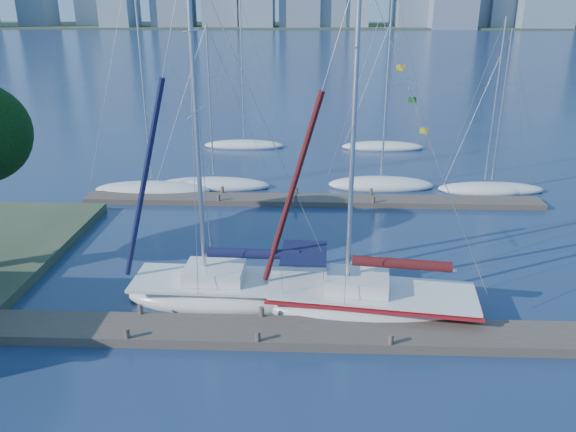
{
  "coord_description": "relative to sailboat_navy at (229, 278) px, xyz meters",
  "views": [
    {
      "loc": [
        1.86,
        -18.99,
        12.38
      ],
      "look_at": [
        0.95,
        4.0,
        3.61
      ],
      "focal_mm": 35.0,
      "sensor_mm": 36.0,
      "label": 1
    }
  ],
  "objects": [
    {
      "name": "near_dock",
      "position": [
        1.59,
        -2.81,
        -0.93
      ],
      "size": [
        26.0,
        2.0,
        0.4
      ],
      "primitive_type": "cube",
      "color": "#483E34",
      "rests_on": "ground"
    },
    {
      "name": "far_shore",
      "position": [
        1.59,
        317.19,
        -1.13
      ],
      "size": [
        800.0,
        100.0,
        1.5
      ],
      "primitive_type": "cube",
      "color": "#38472D",
      "rests_on": "ground"
    },
    {
      "name": "sailboat_maroon",
      "position": [
        6.15,
        -0.73,
        -0.07
      ],
      "size": [
        9.54,
        4.18,
        14.34
      ],
      "rotation": [
        0.0,
        0.0,
        -0.13
      ],
      "color": "silver",
      "rests_on": "ground"
    },
    {
      "name": "bg_boat_3",
      "position": [
        8.56,
        16.64,
        -0.84
      ],
      "size": [
        7.54,
        2.56,
        14.41
      ],
      "rotation": [
        0.0,
        0.0,
        -0.03
      ],
      "color": "silver",
      "rests_on": "ground"
    },
    {
      "name": "far_dock",
      "position": [
        3.59,
        13.19,
        -0.95
      ],
      "size": [
        30.0,
        1.8,
        0.36
      ],
      "primitive_type": "cube",
      "color": "#483E34",
      "rests_on": "ground"
    },
    {
      "name": "bg_boat_6",
      "position": [
        -2.55,
        28.18,
        -0.89
      ],
      "size": [
        7.47,
        2.69,
        12.96
      ],
      "rotation": [
        0.0,
        0.0,
        0.1
      ],
      "color": "silver",
      "rests_on": "ground"
    },
    {
      "name": "bg_boat_1",
      "position": [
        -3.36,
        16.18,
        -0.89
      ],
      "size": [
        8.21,
        5.14,
        11.49
      ],
      "rotation": [
        0.0,
        0.0,
        0.4
      ],
      "color": "silver",
      "rests_on": "ground"
    },
    {
      "name": "bg_boat_0",
      "position": [
        -7.42,
        14.75,
        -0.83
      ],
      "size": [
        8.38,
        4.89,
        15.85
      ],
      "rotation": [
        0.0,
        0.0,
        0.33
      ],
      "color": "silver",
      "rests_on": "ground"
    },
    {
      "name": "sailboat_navy",
      "position": [
        0.0,
        0.0,
        0.0
      ],
      "size": [
        9.16,
        3.25,
        14.94
      ],
      "rotation": [
        0.0,
        0.0,
        -0.03
      ],
      "color": "silver",
      "rests_on": "ground"
    },
    {
      "name": "bg_boat_4",
      "position": [
        15.62,
        15.88,
        -0.88
      ],
      "size": [
        6.0,
        2.21,
        11.89
      ],
      "rotation": [
        0.0,
        0.0,
        -0.03
      ],
      "color": "silver",
      "rests_on": "ground"
    },
    {
      "name": "bg_boat_5",
      "position": [
        16.14,
        16.07,
        -0.91
      ],
      "size": [
        7.6,
        3.83,
        11.15
      ],
      "rotation": [
        0.0,
        0.0,
        0.28
      ],
      "color": "silver",
      "rests_on": "ground"
    },
    {
      "name": "ground",
      "position": [
        1.59,
        -2.81,
        -1.13
      ],
      "size": [
        700.0,
        700.0,
        0.0
      ],
      "primitive_type": "plane",
      "color": "#162849",
      "rests_on": "ground"
    },
    {
      "name": "bg_boat_7",
      "position": [
        10.04,
        28.1,
        -0.9
      ],
      "size": [
        7.64,
        4.34,
        11.12
      ],
      "rotation": [
        0.0,
        0.0,
        0.34
      ],
      "color": "silver",
      "rests_on": "ground"
    }
  ]
}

